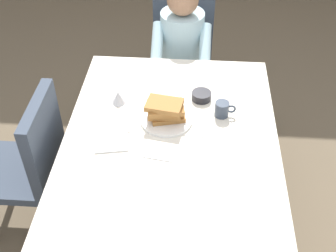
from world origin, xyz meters
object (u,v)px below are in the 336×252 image
Objects in this scene: syrup_pitcher at (118,97)px; cup_coffee at (222,109)px; diner_person at (182,47)px; knife_right_of_plate at (202,124)px; plate_breakfast at (166,119)px; dining_table_main at (170,152)px; chair_left_side at (32,160)px; breakfast_stack at (165,110)px; spoon_near_edge at (158,159)px; chair_diner at (182,53)px; bowl_butter at (201,96)px; fork_left_of_plate at (131,121)px.

cup_coffee is at bearing -6.95° from syrup_pitcher.
diner_person is 0.90m from knife_right_of_plate.
dining_table_main is at bearing -77.61° from plate_breakfast.
chair_left_side is 0.80m from breakfast_stack.
spoon_near_edge is (0.72, -0.14, 0.21)m from chair_left_side.
syrup_pitcher is at bearing 138.00° from dining_table_main.
chair_left_side reaches higher than plate_breakfast.
dining_table_main is 1.64× the size of chair_diner.
plate_breakfast is at bearing 87.32° from diner_person.
plate_breakfast is at bearing -21.21° from breakfast_stack.
cup_coffee is 1.03× the size of bowl_butter.
diner_person reaches higher than dining_table_main.
plate_breakfast is at bearing 79.90° from knife_right_of_plate.
plate_breakfast is at bearing -85.20° from fork_left_of_plate.
diner_person is 6.22× the size of fork_left_of_plate.
knife_right_of_plate is (0.15, -0.89, 0.07)m from diner_person.
syrup_pitcher is 0.50m from spoon_near_edge.
cup_coffee reaches higher than plate_breakfast.
chair_diner reaches higher than fork_left_of_plate.
cup_coffee is at bearing -56.12° from knife_right_of_plate.
plate_breakfast is (-0.03, 0.15, 0.10)m from dining_table_main.
syrup_pitcher is 0.40× the size of knife_right_of_plate.
chair_diner is 3.32× the size of plate_breakfast.
chair_diner is 1.33m from spoon_near_edge.
chair_left_side is at bearing -168.59° from breakfast_stack.
dining_table_main is 7.00× the size of breakfast_stack.
chair_diner is 1.08m from knife_right_of_plate.
chair_diner is at bearing 4.05° from knife_right_of_plate.
chair_diner is 1.09m from fork_left_of_plate.
fork_left_of_plate is (-0.37, -0.22, -0.02)m from bowl_butter.
diner_person is at bearing 102.12° from bowl_butter.
dining_table_main is 0.44m from syrup_pitcher.
dining_table_main is 0.18m from plate_breakfast.
chair_diner reaches higher than bowl_butter.
diner_person is 0.81m from syrup_pitcher.
syrup_pitcher is (-0.28, 0.13, 0.03)m from plate_breakfast.
syrup_pitcher reaches higher than dining_table_main.
chair_left_side is at bearing 52.46° from diner_person.
diner_person is 1.29m from chair_left_side.
dining_table_main is 13.49× the size of cup_coffee.
chair_diner is at bearing 104.96° from cup_coffee.
chair_left_side reaches higher than knife_right_of_plate.
cup_coffee reaches higher than fork_left_of_plate.
spoon_near_edge is (0.17, -0.27, 0.00)m from fork_left_of_plate.
knife_right_of_plate is at bearing -6.49° from breakfast_stack.
chair_diner is 1.05m from plate_breakfast.
syrup_pitcher is at bearing -58.75° from chair_left_side.
diner_person is 10.18× the size of bowl_butter.
syrup_pitcher reaches higher than plate_breakfast.
bowl_butter is (0.15, 0.35, 0.11)m from dining_table_main.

